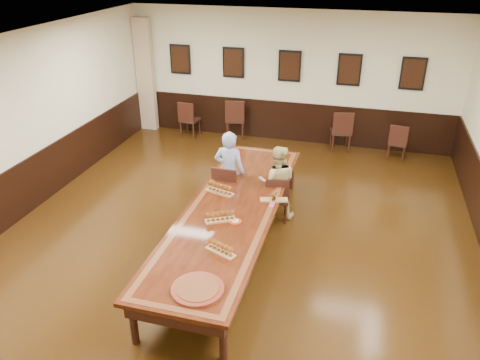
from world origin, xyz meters
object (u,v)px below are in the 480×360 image
(chair_man, at_px, (228,188))
(person_woman, at_px, (277,182))
(carved_platter, at_px, (198,289))
(spare_chair_a, at_px, (190,118))
(chair_woman, at_px, (277,197))
(spare_chair_c, at_px, (341,130))
(spare_chair_d, at_px, (398,141))
(spare_chair_b, at_px, (235,118))
(conference_table, at_px, (232,215))
(person_man, at_px, (229,172))

(chair_man, bearing_deg, person_woman, -172.61)
(carved_platter, bearing_deg, spare_chair_a, 111.86)
(chair_woman, relative_size, spare_chair_c, 0.88)
(spare_chair_c, distance_m, spare_chair_d, 1.34)
(chair_man, relative_size, carved_platter, 1.40)
(spare_chair_a, bearing_deg, spare_chair_d, -175.64)
(spare_chair_c, height_order, person_woman, person_woman)
(person_woman, bearing_deg, spare_chair_b, -74.89)
(chair_man, xyz_separation_m, person_woman, (0.90, 0.09, 0.20))
(carved_platter, bearing_deg, conference_table, 94.81)
(chair_man, height_order, person_woman, person_woman)
(spare_chair_a, xyz_separation_m, person_man, (2.09, -3.40, 0.31))
(spare_chair_d, xyz_separation_m, conference_table, (-2.68, -4.46, 0.17))
(spare_chair_b, height_order, conference_table, spare_chair_b)
(spare_chair_c, distance_m, person_woman, 3.60)
(carved_platter, bearing_deg, spare_chair_b, 102.32)
(person_man, xyz_separation_m, conference_table, (0.39, -1.19, -0.17))
(conference_table, bearing_deg, carved_platter, -85.19)
(spare_chair_d, height_order, person_man, person_man)
(spare_chair_a, xyz_separation_m, spare_chair_b, (1.16, 0.24, 0.04))
(spare_chair_d, relative_size, person_man, 0.56)
(person_woman, bearing_deg, spare_chair_c, -115.32)
(spare_chair_b, distance_m, spare_chair_d, 4.03)
(spare_chair_d, distance_m, conference_table, 5.21)
(spare_chair_b, distance_m, person_man, 3.76)
(spare_chair_d, bearing_deg, person_man, 55.45)
(spare_chair_d, distance_m, person_woman, 3.95)
(chair_woman, distance_m, person_woman, 0.27)
(spare_chair_a, xyz_separation_m, spare_chair_c, (3.85, 0.08, 0.03))
(spare_chair_a, distance_m, conference_table, 5.22)
(spare_chair_a, xyz_separation_m, carved_platter, (2.65, -6.61, 0.30))
(spare_chair_b, height_order, spare_chair_d, spare_chair_b)
(spare_chair_a, distance_m, carved_platter, 7.13)
(spare_chair_d, relative_size, person_woman, 0.63)
(person_woman, height_order, carved_platter, person_woman)
(conference_table, bearing_deg, person_woman, 66.90)
(carved_platter, bearing_deg, spare_chair_c, 79.91)
(spare_chair_c, xyz_separation_m, spare_chair_d, (1.32, -0.21, -0.07))
(person_man, bearing_deg, spare_chair_b, -73.81)
(spare_chair_b, bearing_deg, person_man, 91.63)
(chair_woman, bearing_deg, person_man, -18.24)
(spare_chair_c, bearing_deg, person_man, 51.11)
(person_woman, relative_size, carved_platter, 1.98)
(spare_chair_b, bearing_deg, carved_platter, 89.52)
(chair_man, xyz_separation_m, carved_platter, (0.56, -3.11, 0.29))
(person_man, bearing_deg, person_woman, -179.25)
(spare_chair_b, relative_size, carved_platter, 1.47)
(person_man, bearing_deg, chair_woman, 175.01)
(spare_chair_c, xyz_separation_m, person_woman, (-0.86, -3.49, 0.19))
(chair_man, relative_size, chair_woman, 1.10)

